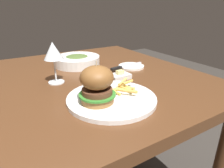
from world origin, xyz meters
The scene contains 9 objects.
dining_table centered at (0.00, 0.00, 0.65)m, with size 1.12×1.00×0.74m.
main_plate centered at (0.05, -0.26, 0.75)m, with size 0.29×0.29×0.01m, color white.
burger_sandwich centered at (-0.01, -0.27, 0.81)m, with size 0.11×0.11×0.13m.
fries_pile centered at (0.11, -0.24, 0.76)m, with size 0.10×0.12×0.03m.
wine_glass centered at (-0.06, -0.01, 0.86)m, with size 0.07×0.07×0.16m.
bread_plate centered at (0.32, 0.00, 0.74)m, with size 0.13×0.13×0.01m, color white.
table_knife centered at (0.28, 0.00, 0.75)m, with size 0.20×0.05×0.01m.
butter_dish centered at (0.19, -0.10, 0.75)m, with size 0.08×0.06×0.04m.
soup_bowl centered at (0.11, 0.18, 0.77)m, with size 0.23×0.23×0.05m.
Camera 1 is at (-0.26, -0.77, 1.04)m, focal length 32.00 mm.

